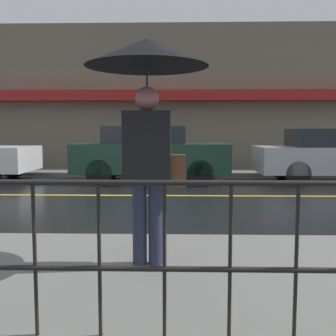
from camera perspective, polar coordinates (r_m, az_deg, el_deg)
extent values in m
plane|color=black|center=(8.66, -8.39, -3.96)|extent=(80.00, 80.00, 0.00)
cube|color=slate|center=(3.97, -21.24, -14.63)|extent=(28.00, 2.70, 0.11)
cube|color=slate|center=(13.05, -5.02, -0.55)|extent=(28.00, 1.69, 0.11)
cube|color=gold|center=(8.66, -8.39, -3.93)|extent=(25.20, 0.12, 0.01)
cube|color=#706656|center=(14.02, -4.63, 10.04)|extent=(28.00, 0.30, 5.09)
cube|color=maroon|center=(13.60, -4.83, 10.42)|extent=(16.80, 0.55, 0.35)
cylinder|color=black|center=(2.62, -18.74, -12.55)|extent=(0.02, 0.02, 0.97)
cylinder|color=black|center=(2.51, -9.92, -13.11)|extent=(0.02, 0.02, 0.97)
cylinder|color=black|center=(2.47, -0.52, -13.38)|extent=(0.02, 0.02, 0.97)
cylinder|color=black|center=(2.49, 8.99, -13.30)|extent=(0.02, 0.02, 0.97)
cylinder|color=black|center=(2.57, 18.11, -12.89)|extent=(0.02, 0.02, 0.97)
cylinder|color=#23283D|center=(3.80, -4.14, -7.85)|extent=(0.13, 0.13, 0.82)
cylinder|color=#23283D|center=(3.79, -1.81, -7.88)|extent=(0.13, 0.13, 0.82)
cube|color=black|center=(3.70, -3.03, 3.25)|extent=(0.44, 0.27, 0.65)
sphere|color=#AA6965|center=(3.71, -3.07, 10.00)|extent=(0.22, 0.22, 0.22)
cylinder|color=#262628|center=(3.70, -3.06, 8.89)|extent=(0.02, 0.02, 0.73)
cone|color=black|center=(3.77, -3.10, 16.39)|extent=(1.14, 1.14, 0.26)
cube|color=brown|center=(3.70, 0.74, -0.36)|extent=(0.24, 0.12, 0.30)
cylinder|color=black|center=(12.64, -21.56, 0.20)|extent=(0.68, 0.22, 0.68)
cube|color=#193828|center=(10.83, -2.38, 1.54)|extent=(4.16, 1.88, 0.77)
cube|color=#1E2328|center=(10.82, -3.27, 4.82)|extent=(2.16, 1.73, 0.46)
cylinder|color=black|center=(11.67, 4.24, 0.15)|extent=(0.68, 0.22, 0.68)
cylinder|color=black|center=(10.02, 4.68, -0.71)|extent=(0.68, 0.22, 0.68)
cylinder|color=black|center=(11.84, -8.33, 0.18)|extent=(0.68, 0.22, 0.68)
cylinder|color=black|center=(10.21, -9.93, -0.66)|extent=(0.68, 0.22, 0.68)
cube|color=#1E2328|center=(11.60, 23.23, 4.06)|extent=(2.39, 1.60, 0.48)
cylinder|color=black|center=(11.98, 16.20, 0.00)|extent=(0.64, 0.22, 0.64)
cylinder|color=black|center=(10.53, 18.28, -0.76)|extent=(0.64, 0.22, 0.64)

